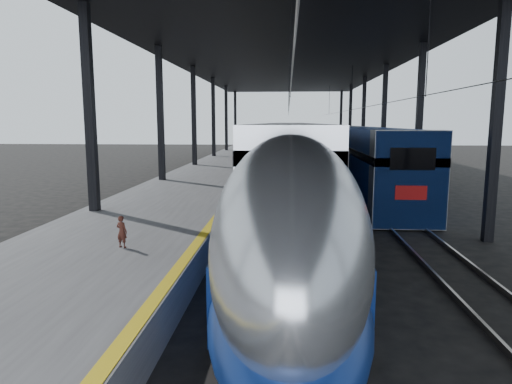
{
  "coord_description": "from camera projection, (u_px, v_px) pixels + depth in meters",
  "views": [
    {
      "loc": [
        1.93,
        -12.57,
        4.52
      ],
      "look_at": [
        0.8,
        3.81,
        2.0
      ],
      "focal_mm": 32.0,
      "sensor_mm": 36.0,
      "label": 1
    }
  ],
  "objects": [
    {
      "name": "canopy",
      "position": [
        288.0,
        55.0,
        31.42
      ],
      "size": [
        18.0,
        75.0,
        9.47
      ],
      "color": "black",
      "rests_on": "ground"
    },
    {
      "name": "child",
      "position": [
        122.0,
        232.0,
        12.87
      ],
      "size": [
        0.39,
        0.31,
        0.92
      ],
      "primitive_type": "imported",
      "rotation": [
        0.0,
        0.0,
        2.83
      ],
      "color": "#441E16",
      "rests_on": "platform"
    },
    {
      "name": "yellow_strip",
      "position": [
        251.0,
        171.0,
        32.83
      ],
      "size": [
        0.3,
        80.0,
        0.01
      ],
      "primitive_type": "cube",
      "color": "gold",
      "rests_on": "platform"
    },
    {
      "name": "tgv_train",
      "position": [
        288.0,
        153.0,
        36.29
      ],
      "size": [
        3.1,
        65.2,
        4.45
      ],
      "color": "#B0B2B7",
      "rests_on": "ground"
    },
    {
      "name": "second_train",
      "position": [
        338.0,
        146.0,
        45.55
      ],
      "size": [
        3.05,
        56.05,
        4.2
      ],
      "color": "navy",
      "rests_on": "ground"
    },
    {
      "name": "platform",
      "position": [
        212.0,
        178.0,
        33.09
      ],
      "size": [
        6.0,
        80.0,
        1.0
      ],
      "primitive_type": "cube",
      "color": "#4C4C4F",
      "rests_on": "ground"
    },
    {
      "name": "rails",
      "position": [
        323.0,
        185.0,
        32.61
      ],
      "size": [
        6.52,
        80.0,
        0.16
      ],
      "color": "slate",
      "rests_on": "ground"
    },
    {
      "name": "ground",
      "position": [
        220.0,
        280.0,
        13.21
      ],
      "size": [
        160.0,
        160.0,
        0.0
      ],
      "primitive_type": "plane",
      "color": "black",
      "rests_on": "ground"
    }
  ]
}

